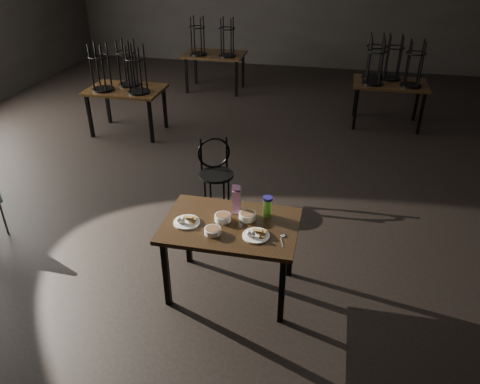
% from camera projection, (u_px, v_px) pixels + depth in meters
% --- Properties ---
extents(main_table, '(1.20, 0.80, 0.75)m').
position_uv_depth(main_table, '(231.00, 231.00, 4.18)').
color(main_table, black).
rests_on(main_table, ground).
extents(plate_left, '(0.24, 0.24, 0.08)m').
position_uv_depth(plate_left, '(186.00, 221.00, 4.15)').
color(plate_left, white).
rests_on(plate_left, main_table).
extents(plate_right, '(0.23, 0.23, 0.08)m').
position_uv_depth(plate_right, '(256.00, 234.00, 3.97)').
color(plate_right, white).
rests_on(plate_right, main_table).
extents(bowl_near, '(0.15, 0.15, 0.06)m').
position_uv_depth(bowl_near, '(223.00, 217.00, 4.18)').
color(bowl_near, white).
rests_on(bowl_near, main_table).
extents(bowl_far, '(0.15, 0.15, 0.06)m').
position_uv_depth(bowl_far, '(247.00, 216.00, 4.20)').
color(bowl_far, white).
rests_on(bowl_far, main_table).
extents(bowl_big, '(0.14, 0.14, 0.05)m').
position_uv_depth(bowl_big, '(213.00, 231.00, 4.01)').
color(bowl_big, white).
rests_on(bowl_big, main_table).
extents(juice_carton, '(0.07, 0.07, 0.29)m').
position_uv_depth(juice_carton, '(236.00, 200.00, 4.25)').
color(juice_carton, '#8A1967').
rests_on(juice_carton, main_table).
extents(water_bottle, '(0.11, 0.11, 0.20)m').
position_uv_depth(water_bottle, '(267.00, 206.00, 4.21)').
color(water_bottle, '#75CC3C').
rests_on(water_bottle, main_table).
extents(spoon, '(0.06, 0.20, 0.01)m').
position_uv_depth(spoon, '(283.00, 236.00, 3.97)').
color(spoon, silver).
rests_on(spoon, main_table).
extents(bentwood_chair, '(0.46, 0.46, 0.87)m').
position_uv_depth(bentwood_chair, '(215.00, 168.00, 5.59)').
color(bentwood_chair, black).
rests_on(bentwood_chair, ground).
extents(bg_table_left, '(1.20, 0.80, 1.48)m').
position_uv_depth(bg_table_left, '(125.00, 87.00, 7.46)').
color(bg_table_left, black).
rests_on(bg_table_left, ground).
extents(bg_table_right, '(1.20, 0.80, 1.48)m').
position_uv_depth(bg_table_right, '(389.00, 79.00, 7.76)').
color(bg_table_right, black).
rests_on(bg_table_right, ground).
extents(bg_table_far, '(1.20, 0.80, 1.48)m').
position_uv_depth(bg_table_far, '(214.00, 54.00, 9.41)').
color(bg_table_far, black).
rests_on(bg_table_far, ground).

